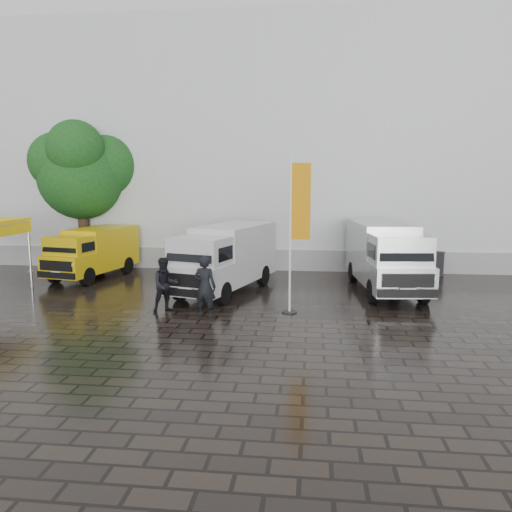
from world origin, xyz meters
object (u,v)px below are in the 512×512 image
Objects in this scene: flagpole at (296,227)px; wheelie_bin at (437,263)px; person_front at (205,287)px; person_tent at (165,285)px; van_yellow at (93,254)px; van_white at (225,260)px; van_silver at (385,258)px.

wheelie_bin is (6.17, 7.29, -2.26)m from flagpole.
person_front reaches higher than person_tent.
person_front is at bearing -30.92° from van_yellow.
person_front is 1.55m from person_tent.
person_tent is (4.83, -5.21, -0.19)m from van_yellow.
wheelie_bin is at bearing 43.45° from van_white.
van_yellow reaches higher than person_front.
flagpole reaches higher than van_silver.
van_white is 4.21m from flagpole.
flagpole reaches higher than person_front.
person_front is at bearing -119.60° from wheelie_bin.
wheelie_bin is at bearing 5.31° from person_tent.
van_white is at bearing 33.95° from person_tent.
person_tent is (-4.23, -0.31, -1.90)m from flagpole.
person_front is 1.10× the size of person_tent.
van_yellow is 2.63× the size of person_tent.
van_white is 6.18m from van_silver.
person_front is (-0.00, -3.64, -0.28)m from van_white.
flagpole is at bearing -16.70° from van_yellow.
van_silver is 4.72m from wheelie_bin.
person_front is (6.28, -5.77, -0.10)m from van_yellow.
flagpole is (9.07, -4.90, 1.71)m from van_yellow.
flagpole reaches higher than van_white.
van_white reaches higher than person_front.
flagpole is at bearing -112.19° from wheelie_bin.
van_yellow is 10.45m from flagpole.
van_white reaches higher than wheelie_bin.
van_white reaches higher than van_yellow.
van_yellow is 7.11m from person_tent.
person_front is (-6.13, -4.47, -0.33)m from van_silver.
van_yellow is at bearing 101.98° from person_tent.
flagpole is 2.80× the size of person_tent.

